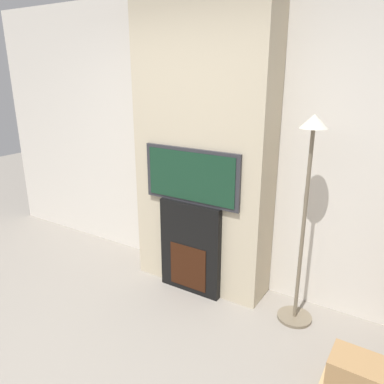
{
  "coord_description": "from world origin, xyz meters",
  "views": [
    {
      "loc": [
        1.67,
        -1.04,
        2.01
      ],
      "look_at": [
        0.0,
        1.63,
        0.98
      ],
      "focal_mm": 35.0,
      "sensor_mm": 36.0,
      "label": 1
    }
  ],
  "objects_px": {
    "fireplace": "(192,247)",
    "television": "(192,176)",
    "box_stack": "(354,379)",
    "floor_lamp": "(306,201)"
  },
  "relations": [
    {
      "from": "fireplace",
      "to": "television",
      "type": "relative_size",
      "value": 0.94
    },
    {
      "from": "fireplace",
      "to": "box_stack",
      "type": "bearing_deg",
      "value": -18.92
    },
    {
      "from": "television",
      "to": "box_stack",
      "type": "bearing_deg",
      "value": -18.86
    },
    {
      "from": "television",
      "to": "box_stack",
      "type": "distance_m",
      "value": 1.9
    },
    {
      "from": "fireplace",
      "to": "floor_lamp",
      "type": "relative_size",
      "value": 0.51
    },
    {
      "from": "fireplace",
      "to": "floor_lamp",
      "type": "height_order",
      "value": "floor_lamp"
    },
    {
      "from": "television",
      "to": "box_stack",
      "type": "height_order",
      "value": "television"
    },
    {
      "from": "floor_lamp",
      "to": "box_stack",
      "type": "distance_m",
      "value": 1.23
    },
    {
      "from": "fireplace",
      "to": "box_stack",
      "type": "height_order",
      "value": "fireplace"
    },
    {
      "from": "floor_lamp",
      "to": "box_stack",
      "type": "relative_size",
      "value": 4.78
    }
  ]
}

